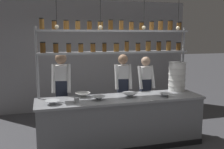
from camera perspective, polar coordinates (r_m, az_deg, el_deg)
ground_plane at (r=4.90m, az=2.01°, el=-15.78°), size 40.00×40.00×0.00m
back_wall at (r=6.97m, az=-4.41°, el=4.39°), size 5.47×0.12×2.99m
prep_counter at (r=4.72m, az=2.05°, el=-10.71°), size 3.07×0.76×0.92m
spice_shelf_unit at (r=4.77m, az=1.11°, el=7.20°), size 2.95×0.28×2.35m
chef_left at (r=4.97m, az=-11.41°, el=-3.45°), size 0.39×0.32×1.72m
chef_center at (r=5.34m, az=2.48°, el=-2.91°), size 0.39×0.32×1.65m
chef_right at (r=5.61m, az=7.62°, el=-2.89°), size 0.37×0.29×1.59m
container_stack at (r=5.28m, az=14.62°, el=-0.46°), size 0.35×0.35×0.58m
prep_bowl_near_left at (r=4.75m, az=12.15°, el=-4.62°), size 0.23×0.23×0.06m
prep_bowl_center_front at (r=4.42m, az=-3.09°, el=-5.41°), size 0.26×0.26×0.07m
prep_bowl_center_back at (r=4.63m, az=4.09°, el=-4.69°), size 0.29×0.29×0.08m
prep_bowl_near_right at (r=4.26m, az=-13.48°, el=-6.22°), size 0.24×0.24×0.07m
prep_bowl_far_left at (r=4.67m, az=-6.71°, el=-4.63°), size 0.28×0.28×0.08m
serving_cup_front at (r=4.28m, az=-8.05°, el=-5.80°), size 0.09×0.09×0.09m
pendant_light_row at (r=4.46m, az=2.32°, el=11.28°), size 2.29×0.07×0.79m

